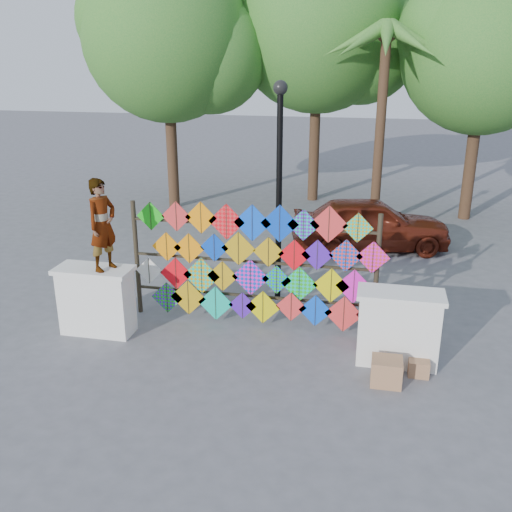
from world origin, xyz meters
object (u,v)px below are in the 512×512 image
vendor_woman (102,225)px  sedan (370,224)px  kite_rack (256,265)px  lamppost (279,174)px

vendor_woman → sedan: 7.65m
kite_rack → lamppost: 1.97m
sedan → lamppost: (-1.82, -3.79, 1.99)m
lamppost → vendor_woman: bearing=-141.3°
kite_rack → sedan: kite_rack is taller
kite_rack → sedan: (2.01, 5.06, -0.51)m
vendor_woman → sedan: (4.56, 5.99, -1.40)m
vendor_woman → lamppost: bearing=-31.6°
kite_rack → lamppost: (0.20, 1.28, 1.48)m
vendor_woman → lamppost: lamppost is taller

